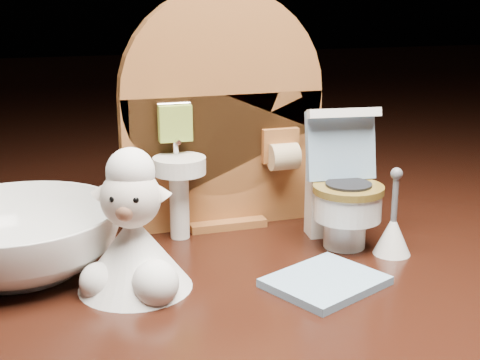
% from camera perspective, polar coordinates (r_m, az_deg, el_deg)
% --- Properties ---
extents(backdrop_panel, '(0.13, 0.05, 0.15)m').
position_cam_1_polar(backdrop_panel, '(0.42, -1.59, 4.74)').
color(backdrop_panel, brown).
rests_on(backdrop_panel, ground).
extents(toy_toilet, '(0.04, 0.06, 0.08)m').
position_cam_1_polar(toy_toilet, '(0.41, 8.70, -1.23)').
color(toy_toilet, white).
rests_on(toy_toilet, ground).
extents(bath_mat, '(0.07, 0.06, 0.00)m').
position_cam_1_polar(bath_mat, '(0.35, 7.29, -8.60)').
color(bath_mat, '#7EA2C0').
rests_on(bath_mat, ground).
extents(toilet_brush, '(0.02, 0.02, 0.05)m').
position_cam_1_polar(toilet_brush, '(0.40, 12.91, -4.32)').
color(toilet_brush, white).
rests_on(toilet_brush, ground).
extents(plush_lamb, '(0.06, 0.06, 0.08)m').
position_cam_1_polar(plush_lamb, '(0.34, -9.09, -5.16)').
color(plush_lamb, white).
rests_on(plush_lamb, ground).
extents(ceramic_bowl, '(0.12, 0.12, 0.04)m').
position_cam_1_polar(ceramic_bowl, '(0.38, -18.44, -4.89)').
color(ceramic_bowl, white).
rests_on(ceramic_bowl, ground).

